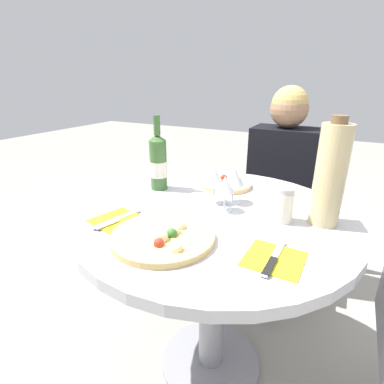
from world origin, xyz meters
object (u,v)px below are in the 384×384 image
wine_bottle (158,162)px  tall_carafe (330,175)px  chair_behind_diner (280,212)px  pizza_large (164,237)px  dining_table (214,246)px  seated_diner (276,202)px

wine_bottle → tall_carafe: (0.67, -0.03, 0.05)m
chair_behind_diner → pizza_large: chair_behind_diner is taller
chair_behind_diner → tall_carafe: tall_carafe is taller
tall_carafe → dining_table: bearing=-166.3°
dining_table → seated_diner: 0.73m
dining_table → chair_behind_diner: size_ratio=1.17×
pizza_large → wine_bottle: bearing=125.3°
wine_bottle → tall_carafe: bearing=-2.2°
chair_behind_diner → wine_bottle: size_ratio=2.70×
chair_behind_diner → wine_bottle: 0.96m
dining_table → pizza_large: pizza_large is taller
dining_table → chair_behind_diner: bearing=84.9°
chair_behind_diner → tall_carafe: 0.97m
seated_diner → tall_carafe: bearing=113.6°
pizza_large → chair_behind_diner: bearing=83.4°
pizza_large → tall_carafe: 0.56m
seated_diner → tall_carafe: (0.28, -0.63, 0.38)m
dining_table → tall_carafe: 0.48m
wine_bottle → chair_behind_diner: bearing=62.5°
wine_bottle → dining_table: bearing=-19.6°
chair_behind_diner → pizza_large: size_ratio=2.72×
dining_table → chair_behind_diner: chair_behind_diner is taller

